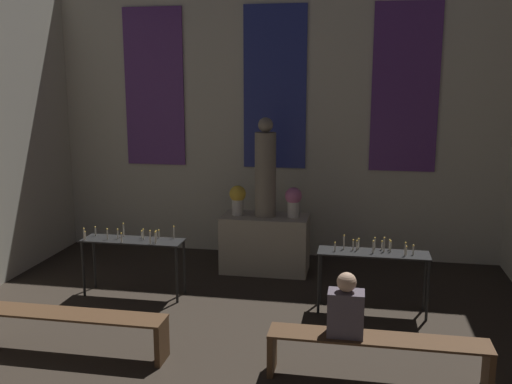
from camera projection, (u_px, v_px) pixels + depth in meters
name	position (u px, v px, depth m)	size (l,w,h in m)	color
wall_back	(275.00, 115.00, 9.59)	(7.74, 0.16, 4.77)	beige
altar	(265.00, 243.00, 9.01)	(1.36, 0.68, 0.90)	#ADA38E
statue	(265.00, 171.00, 8.79)	(0.33, 0.33, 1.54)	gray
flower_vase_left	(238.00, 198.00, 8.95)	(0.26, 0.26, 0.47)	beige
flower_vase_right	(293.00, 200.00, 8.80)	(0.26, 0.26, 0.47)	beige
candle_rack_left	(133.00, 247.00, 7.94)	(1.42, 0.40, 1.01)	black
candle_rack_right	(373.00, 260.00, 7.36)	(1.42, 0.40, 1.01)	black
pew_back_left	(70.00, 323.00, 6.30)	(2.19, 0.36, 0.47)	#4C331E
pew_back_right	(377.00, 349.00, 5.70)	(2.19, 0.36, 0.47)	#4C331E
person_seated	(346.00, 308.00, 5.68)	(0.36, 0.24, 0.66)	#564C56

